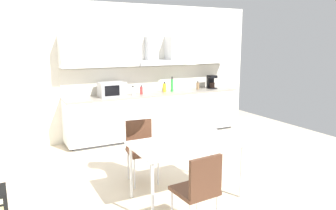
{
  "coord_description": "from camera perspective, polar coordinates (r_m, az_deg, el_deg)",
  "views": [
    {
      "loc": [
        -2.08,
        -3.72,
        1.97
      ],
      "look_at": [
        0.22,
        0.69,
        1.0
      ],
      "focal_mm": 35.0,
      "sensor_mm": 36.0,
      "label": 1
    }
  ],
  "objects": [
    {
      "name": "backsplash_tile",
      "position": [
        7.03,
        -3.19,
        4.53
      ],
      "size": [
        3.72,
        0.02,
        0.52
      ],
      "primitive_type": "cube",
      "color": "silver",
      "rests_on": "kitchen_counter"
    },
    {
      "name": "bottle_red",
      "position": [
        6.65,
        -4.65,
        2.56
      ],
      "size": [
        0.06,
        0.06,
        0.19
      ],
      "color": "red",
      "rests_on": "kitchen_counter"
    },
    {
      "name": "kitchen_counter",
      "position": [
        6.9,
        -2.16,
        -1.61
      ],
      "size": [
        3.74,
        0.62,
        0.91
      ],
      "color": "#333333",
      "rests_on": "ground_plane"
    },
    {
      "name": "bottle_yellow",
      "position": [
        6.95,
        -0.62,
        3.06
      ],
      "size": [
        0.07,
        0.07,
        0.22
      ],
      "color": "yellow",
      "rests_on": "kitchen_counter"
    },
    {
      "name": "ground_plane",
      "position": [
        4.7,
        1.54,
        -13.89
      ],
      "size": [
        8.15,
        7.97,
        0.02
      ],
      "primitive_type": "cube",
      "color": "beige"
    },
    {
      "name": "bottle_white",
      "position": [
        6.57,
        -6.1,
        2.44
      ],
      "size": [
        0.07,
        0.07,
        0.19
      ],
      "color": "white",
      "rests_on": "kitchen_counter"
    },
    {
      "name": "upper_wall_cabinets",
      "position": [
        6.85,
        -2.69,
        9.38
      ],
      "size": [
        3.72,
        0.4,
        0.59
      ],
      "color": "silver"
    },
    {
      "name": "microwave",
      "position": [
        6.45,
        -9.83,
        2.7
      ],
      "size": [
        0.48,
        0.35,
        0.28
      ],
      "color": "#ADADB2",
      "rests_on": "kitchen_counter"
    },
    {
      "name": "bottle_green",
      "position": [
        6.99,
        0.71,
        3.46
      ],
      "size": [
        0.06,
        0.06,
        0.32
      ],
      "color": "green",
      "rests_on": "kitchen_counter"
    },
    {
      "name": "coffee_maker",
      "position": [
        7.52,
        7.53,
        4.01
      ],
      "size": [
        0.18,
        0.19,
        0.3
      ],
      "color": "black",
      "rests_on": "kitchen_counter"
    },
    {
      "name": "chair_near_left",
      "position": [
        3.42,
        5.48,
        -13.87
      ],
      "size": [
        0.43,
        0.43,
        0.87
      ],
      "color": "#4C2D1E",
      "rests_on": "ground_plane"
    },
    {
      "name": "bottle_brown",
      "position": [
        7.34,
        5.21,
        3.36
      ],
      "size": [
        0.07,
        0.07,
        0.19
      ],
      "color": "brown",
      "rests_on": "kitchen_counter"
    },
    {
      "name": "pendant_lamp",
      "position": [
        3.91,
        3.43,
        8.83
      ],
      "size": [
        0.32,
        0.32,
        0.22
      ],
      "primitive_type": "cone",
      "color": "silver"
    },
    {
      "name": "dining_table",
      "position": [
        4.12,
        3.25,
        -7.14
      ],
      "size": [
        1.36,
        0.76,
        0.74
      ],
      "color": "white",
      "rests_on": "ground_plane"
    },
    {
      "name": "chair_far_left",
      "position": [
        4.69,
        -4.74,
        -6.87
      ],
      "size": [
        0.44,
        0.44,
        0.87
      ],
      "color": "#4C2D1E",
      "rests_on": "ground_plane"
    },
    {
      "name": "wall_back",
      "position": [
        6.78,
        -9.62,
        5.74
      ],
      "size": [
        6.52,
        0.1,
        2.72
      ],
      "primitive_type": "cube",
      "color": "silver",
      "rests_on": "ground_plane"
    }
  ]
}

